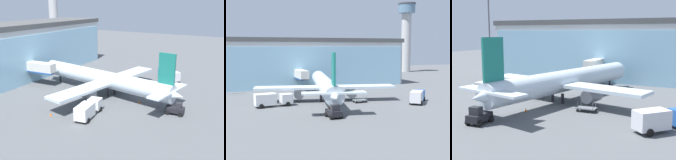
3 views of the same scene
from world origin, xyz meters
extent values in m
plane|color=#545659|center=(0.00, 0.00, 0.00)|extent=(240.00, 240.00, 0.00)
cube|color=#BBBBBB|center=(0.00, 35.61, 6.51)|extent=(62.75, 17.12, 13.03)
cube|color=#8FC2DC|center=(0.39, 28.64, 5.86)|extent=(60.76, 3.71, 11.72)
cube|color=#4E4E4E|center=(0.00, 35.61, 13.63)|extent=(64.00, 17.46, 1.20)
cube|color=beige|center=(-1.54, 26.86, 4.31)|extent=(3.12, 11.48, 2.40)
cube|color=#194799|center=(-1.54, 26.86, 3.26)|extent=(3.17, 11.49, 0.30)
cylinder|color=#4C4C51|center=(-1.89, 31.10, 1.56)|extent=(0.70, 0.70, 3.11)
cylinder|color=#B3B3B3|center=(56.97, 74.42, 13.62)|extent=(4.45, 4.45, 27.24)
cylinder|color=slate|center=(56.97, 74.42, 29.24)|extent=(7.75, 7.75, 4.00)
cylinder|color=#3F3F44|center=(56.97, 74.42, 31.54)|extent=(8.14, 8.14, 0.60)
cylinder|color=silver|center=(0.95, 9.11, 3.36)|extent=(8.59, 34.20, 3.53)
cone|color=silver|center=(3.50, 25.95, 3.36)|extent=(3.94, 3.49, 3.53)
cone|color=silver|center=(-1.60, -7.72, 3.36)|extent=(3.74, 4.43, 3.18)
cube|color=silver|center=(0.70, 7.43, 3.01)|extent=(30.18, 8.63, 0.50)
cube|color=silver|center=(-1.45, -6.74, 3.89)|extent=(11.24, 4.02, 0.30)
cube|color=#197266|center=(-1.37, -6.24, 7.94)|extent=(0.83, 3.22, 5.62)
cylinder|color=gray|center=(-4.84, 8.77, 1.66)|extent=(2.56, 3.48, 2.10)
cylinder|color=gray|center=(6.39, 7.07, 1.66)|extent=(2.56, 3.48, 2.10)
cylinder|color=black|center=(-0.50, 6.60, 0.80)|extent=(0.50, 0.50, 1.60)
cylinder|color=black|center=(1.59, 6.28, 0.80)|extent=(0.50, 0.50, 1.60)
cylinder|color=black|center=(3.05, 22.98, 0.80)|extent=(0.40, 0.40, 1.60)
cube|color=silver|center=(-8.08, 4.76, 1.40)|extent=(2.55, 2.55, 1.90)
cube|color=white|center=(-12.21, 4.02, 1.55)|extent=(4.33, 2.87, 2.20)
cylinder|color=black|center=(-8.27, 5.84, 0.45)|extent=(0.94, 0.45, 0.90)
cylinder|color=black|center=(-7.88, 3.68, 0.45)|extent=(0.94, 0.45, 0.90)
cylinder|color=black|center=(-13.39, 4.93, 0.45)|extent=(0.94, 0.45, 0.90)
cylinder|color=black|center=(-13.00, 2.76, 0.45)|extent=(0.94, 0.45, 0.90)
cube|color=#2659A5|center=(20.28, 1.92, 1.40)|extent=(3.09, 3.09, 1.90)
cube|color=silver|center=(17.66, -1.36, 1.55)|extent=(4.21, 4.50, 2.20)
cylinder|color=black|center=(19.42, 2.61, 0.45)|extent=(0.80, 0.89, 0.90)
cylinder|color=black|center=(21.14, 1.24, 0.45)|extent=(0.80, 0.89, 0.90)
cylinder|color=black|center=(16.18, -1.46, 0.45)|extent=(0.80, 0.89, 0.90)
cylinder|color=black|center=(17.90, -2.83, 0.45)|extent=(0.80, 0.89, 0.90)
cube|color=slate|center=(7.17, 3.58, 0.52)|extent=(2.96, 1.90, 0.16)
cylinder|color=black|center=(8.20, 4.42, 0.22)|extent=(0.45, 0.17, 0.44)
cylinder|color=slate|center=(8.20, 4.42, 1.05)|extent=(0.08, 0.08, 0.90)
cylinder|color=black|center=(8.36, 2.99, 0.22)|extent=(0.45, 0.17, 0.44)
cylinder|color=slate|center=(8.36, 2.99, 1.05)|extent=(0.08, 0.08, 0.90)
cylinder|color=black|center=(5.98, 4.17, 0.22)|extent=(0.45, 0.17, 0.44)
cylinder|color=slate|center=(5.98, 4.17, 1.05)|extent=(0.08, 0.08, 0.90)
cylinder|color=black|center=(6.13, 2.74, 0.22)|extent=(0.45, 0.17, 0.44)
cylinder|color=slate|center=(6.13, 2.74, 1.05)|extent=(0.08, 0.08, 0.90)
cube|color=black|center=(-1.99, -8.40, 0.85)|extent=(2.13, 3.37, 0.90)
cube|color=#26262B|center=(-1.92, -9.03, 1.80)|extent=(1.50, 1.14, 1.00)
cylinder|color=black|center=(-3.00, -7.38, 0.40)|extent=(0.43, 0.83, 0.80)
cylinder|color=black|center=(-1.21, -7.19, 0.40)|extent=(0.43, 0.83, 0.80)
cylinder|color=black|center=(-2.76, -9.61, 0.40)|extent=(0.43, 0.83, 0.80)
cylinder|color=black|center=(-0.97, -9.42, 0.40)|extent=(0.43, 0.83, 0.80)
cone|color=orange|center=(-0.52, -0.71, 0.28)|extent=(0.36, 0.36, 0.55)
cone|color=orange|center=(-14.03, 10.17, 0.28)|extent=(0.36, 0.36, 0.55)
camera|label=1|loc=(-45.08, -20.94, 19.09)|focal=42.00mm
camera|label=2|loc=(-15.86, -57.01, 11.66)|focal=50.00mm
camera|label=3|loc=(25.95, -36.06, 11.42)|focal=50.00mm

